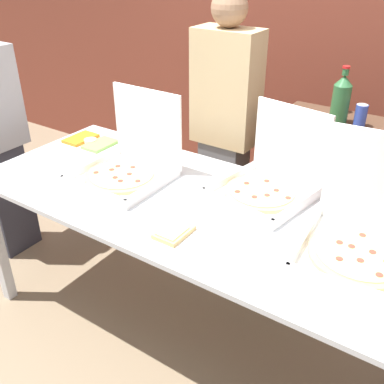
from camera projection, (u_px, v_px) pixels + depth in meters
The scene contains 13 objects.
ground_plane at pixel (192, 326), 2.62m from camera, with size 16.00×16.00×0.00m, color #847056.
brick_wall_behind at pixel (326, 32), 3.16m from camera, with size 10.00×0.06×2.80m.
buffet_table at pixel (192, 216), 2.24m from camera, with size 2.29×0.96×0.85m.
pizza_box_far_left at pixel (269, 181), 2.22m from camera, with size 0.49×0.50×0.42m.
pizza_box_far_right at pixel (366, 237), 1.79m from camera, with size 0.51×0.52×0.46m.
pizza_box_near_left at pixel (128, 164), 2.39m from camera, with size 0.45×0.46×0.44m.
paper_plate_front_left at pixel (174, 233), 1.94m from camera, with size 0.23×0.23×0.03m.
veggie_tray at pixel (91, 144), 2.76m from camera, with size 0.37×0.25×0.05m.
sideboard_podium at pixel (320, 202), 2.82m from camera, with size 0.63×0.48×1.06m.
soda_bottle at pixel (341, 99), 2.48m from camera, with size 0.10×0.10×0.32m.
soda_can_silver at pixel (341, 102), 2.68m from camera, with size 0.07×0.07×0.12m.
soda_can_colored at pixel (361, 115), 2.47m from camera, with size 0.07×0.07×0.12m.
person_guest_plaid at pixel (225, 130), 2.85m from camera, with size 0.40×0.22×1.74m.
Camera 1 is at (1.06, -1.57, 1.97)m, focal length 42.00 mm.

